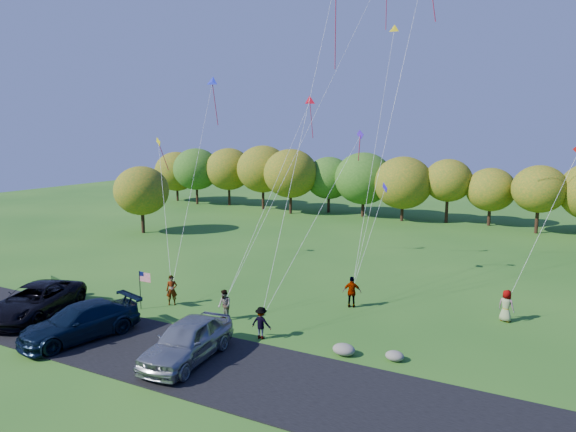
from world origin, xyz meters
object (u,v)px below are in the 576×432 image
object	(u,v)px
minivan_navy	(80,322)
flyer_d	(352,292)
flyer_a	(172,290)
minivan_dark	(35,301)
minivan_silver	(187,340)
flyer_b	(224,305)
flyer_c	(261,323)
trash_barrel	(70,290)
flyer_e	(506,306)
park_bench	(58,285)

from	to	relation	value
minivan_navy	flyer_d	size ratio (longest dim) A/B	3.16
flyer_a	flyer_d	world-z (taller)	flyer_d
minivan_dark	flyer_d	distance (m)	18.16
minivan_silver	flyer_b	size ratio (longest dim) A/B	3.22
flyer_b	flyer_c	size ratio (longest dim) A/B	1.04
minivan_navy	trash_barrel	world-z (taller)	minivan_navy
flyer_b	flyer_e	bearing A→B (deg)	56.55
minivan_silver	trash_barrel	world-z (taller)	minivan_silver
minivan_dark	flyer_d	xyz separation A→B (m)	(15.27, 9.83, -0.01)
flyer_a	flyer_c	xyz separation A→B (m)	(7.42, -1.97, -0.09)
minivan_dark	minivan_silver	size ratio (longest dim) A/B	1.16
flyer_b	flyer_d	world-z (taller)	flyer_d
flyer_a	minivan_navy	bearing A→B (deg)	-133.17
flyer_b	flyer_c	bearing A→B (deg)	7.29
flyer_c	flyer_e	xyz separation A→B (m)	(10.77, 8.31, 0.07)
minivan_navy	park_bench	xyz separation A→B (m)	(-7.49, 4.70, -0.39)
flyer_e	minivan_dark	bearing A→B (deg)	47.78
flyer_e	trash_barrel	size ratio (longest dim) A/B	2.08
minivan_navy	flyer_d	distance (m)	15.07
minivan_dark	flyer_c	size ratio (longest dim) A/B	3.90
park_bench	minivan_dark	bearing A→B (deg)	-38.08
flyer_c	park_bench	bearing A→B (deg)	-3.97
flyer_a	park_bench	xyz separation A→B (m)	(-8.10, -1.57, -0.38)
minivan_dark	flyer_e	bearing A→B (deg)	7.94
flyer_c	flyer_e	distance (m)	13.60
flyer_c	flyer_b	bearing A→B (deg)	-24.96
minivan_dark	minivan_navy	world-z (taller)	minivan_dark
flyer_b	trash_barrel	world-z (taller)	flyer_b
park_bench	trash_barrel	bearing A→B (deg)	9.70
flyer_b	flyer_c	world-z (taller)	flyer_b
minivan_silver	flyer_e	world-z (taller)	minivan_silver
flyer_c	flyer_d	world-z (taller)	flyer_d
minivan_navy	flyer_d	bearing A→B (deg)	61.69
minivan_navy	minivan_silver	world-z (taller)	minivan_silver
flyer_a	flyer_d	distance (m)	10.85
minivan_navy	flyer_c	world-z (taller)	minivan_navy
minivan_silver	flyer_a	distance (m)	8.16
flyer_b	flyer_e	world-z (taller)	flyer_e
minivan_navy	flyer_d	xyz separation A→B (m)	(10.44, 10.87, 0.02)
flyer_d	park_bench	bearing A→B (deg)	0.18
minivan_dark	minivan_silver	xyz separation A→B (m)	(11.21, -0.55, 0.05)
minivan_dark	flyer_b	size ratio (longest dim) A/B	3.74
flyer_c	park_bench	xyz separation A→B (m)	(-15.52, 0.40, -0.29)
minivan_silver	flyer_c	size ratio (longest dim) A/B	3.35
flyer_d	flyer_b	bearing A→B (deg)	24.88
flyer_c	trash_barrel	xyz separation A→B (m)	(-14.24, 0.26, -0.40)
flyer_b	flyer_d	distance (m)	7.64
minivan_navy	flyer_b	distance (m)	7.44
minivan_navy	minivan_silver	xyz separation A→B (m)	(6.37, 0.49, 0.08)
flyer_c	flyer_d	bearing A→B (deg)	-112.63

